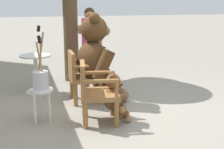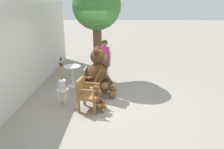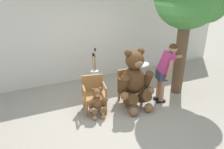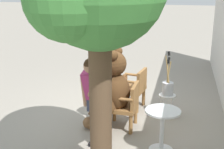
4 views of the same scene
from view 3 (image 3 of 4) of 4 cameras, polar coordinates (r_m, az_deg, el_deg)
ground_plane at (r=5.36m, az=1.94°, el=-10.14°), size 60.00×60.00×0.00m
back_wall at (r=6.89m, az=-6.75°, el=10.11°), size 10.00×0.16×2.80m
wooden_chair_left at (r=5.31m, az=-4.77°, el=-4.74°), size 0.64×0.61×0.86m
wooden_chair_right at (r=5.67m, az=4.58°, el=-2.85°), size 0.57×0.53×0.86m
teddy_bear_large at (r=5.34m, az=5.97°, el=-1.34°), size 0.90×0.86×1.50m
teddy_bear_small at (r=5.13m, az=-3.85°, el=-7.22°), size 0.44×0.44×0.71m
person_visitor at (r=5.66m, az=13.80°, el=1.55°), size 0.80×0.48×1.55m
white_stool at (r=6.05m, az=-4.49°, el=-2.19°), size 0.34×0.34×0.46m
brush_bucket at (r=5.94m, az=-4.56°, el=0.21°), size 0.22×0.22×0.90m
round_side_table at (r=6.57m, az=7.04°, el=0.70°), size 0.56×0.56×0.72m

